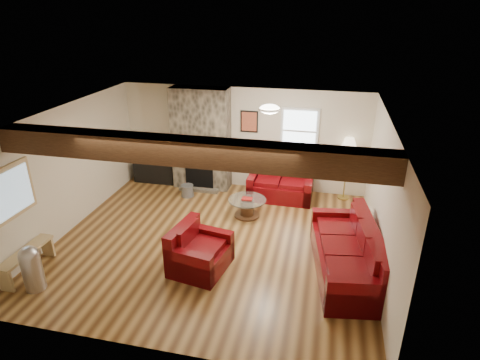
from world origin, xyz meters
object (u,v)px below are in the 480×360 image
object	(u,v)px
tv_cabinet	(156,171)
television	(154,154)
coffee_table	(247,208)
floor_lamp	(349,147)
armchair_red	(200,249)
sofa_three	(346,250)
loveseat	(281,183)

from	to	relation	value
tv_cabinet	television	xyz separation A→B (m)	(0.00, 0.00, 0.48)
coffee_table	floor_lamp	size ratio (longest dim) A/B	0.55
floor_lamp	tv_cabinet	bearing A→B (deg)	-179.76
floor_lamp	armchair_red	bearing A→B (deg)	-125.80
floor_lamp	television	bearing A→B (deg)	-179.76
armchair_red	tv_cabinet	xyz separation A→B (m)	(-2.32, 3.40, -0.13)
coffee_table	television	xyz separation A→B (m)	(-2.72, 1.35, 0.55)
sofa_three	armchair_red	size ratio (longest dim) A/B	2.33
sofa_three	coffee_table	world-z (taller)	sofa_three
tv_cabinet	television	distance (m)	0.48
coffee_table	floor_lamp	bearing A→B (deg)	33.52
tv_cabinet	floor_lamp	bearing A→B (deg)	0.24
loveseat	armchair_red	bearing A→B (deg)	-106.86
armchair_red	coffee_table	xyz separation A→B (m)	(0.40, 2.05, -0.20)
loveseat	armchair_red	size ratio (longest dim) A/B	1.51
tv_cabinet	loveseat	bearing A→B (deg)	-5.18
loveseat	coffee_table	world-z (taller)	loveseat
sofa_three	television	distance (m)	5.63
sofa_three	coffee_table	distance (m)	2.63
armchair_red	coffee_table	size ratio (longest dim) A/B	1.20
sofa_three	television	xyz separation A→B (m)	(-4.77, 2.97, 0.30)
loveseat	coffee_table	xyz separation A→B (m)	(-0.59, -1.05, -0.20)
armchair_red	floor_lamp	bearing A→B (deg)	-25.81
sofa_three	floor_lamp	world-z (taller)	floor_lamp
armchair_red	floor_lamp	size ratio (longest dim) A/B	0.66
loveseat	floor_lamp	distance (m)	1.76
coffee_table	television	size ratio (longest dim) A/B	1.10
tv_cabinet	floor_lamp	xyz separation A→B (m)	(4.79, 0.02, 1.02)
sofa_three	coffee_table	xyz separation A→B (m)	(-2.05, 1.62, -0.24)
armchair_red	loveseat	bearing A→B (deg)	-7.67
sofa_three	armchair_red	world-z (taller)	sofa_three
armchair_red	coffee_table	distance (m)	2.10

